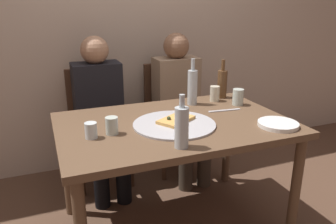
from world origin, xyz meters
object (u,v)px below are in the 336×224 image
guest_in_beanie (180,99)px  water_bottle (192,87)px  plate_stack (278,124)px  table_knife (225,110)px  wine_bottle (222,83)px  tumbler_far (112,126)px  chair_left (98,118)px  guest_in_sweater (101,108)px  pizza_slice_last (176,119)px  tumbler_near (215,94)px  chair_right (173,109)px  beer_bottle (182,127)px  pizza_tray (174,124)px  short_glass (91,130)px  wine_glass (238,97)px  dining_table (174,134)px

guest_in_beanie → water_bottle: bearing=77.9°
plate_stack → table_knife: bearing=111.5°
wine_bottle → tumbler_far: wine_bottle is taller
chair_left → guest_in_sweater: size_ratio=0.77×
pizza_slice_last → plate_stack: (0.53, -0.26, -0.01)m
pizza_slice_last → plate_stack: pizza_slice_last is taller
pizza_slice_last → guest_in_beanie: bearing=64.7°
water_bottle → plate_stack: bearing=-64.3°
tumbler_near → guest_in_sweater: (-0.75, 0.40, -0.14)m
plate_stack → chair_right: 1.17m
tumbler_near → guest_in_beanie: size_ratio=0.09×
tumbler_near → plate_stack: tumbler_near is taller
beer_bottle → guest_in_beanie: guest_in_beanie is taller
pizza_tray → plate_stack: plate_stack is taller
table_knife → guest_in_sweater: guest_in_sweater is taller
wine_bottle → plate_stack: bearing=-90.2°
table_knife → guest_in_beanie: (-0.05, 0.62, -0.09)m
tumbler_far → pizza_tray: bearing=-0.3°
beer_bottle → guest_in_beanie: size_ratio=0.23×
tumbler_near → table_knife: (-0.05, -0.23, -0.05)m
water_bottle → tumbler_near: (0.18, 0.01, -0.07)m
pizza_slice_last → chair_left: 0.95m
pizza_slice_last → short_glass: short_glass is taller
chair_left → chair_right: same height
beer_bottle → table_knife: beer_bottle is taller
short_glass → chair_left: chair_left is taller
wine_bottle → water_bottle: size_ratio=0.89×
tumbler_near → wine_glass: 0.18m
short_glass → chair_left: bearing=78.7°
wine_bottle → table_knife: 0.34m
tumbler_near → chair_left: 0.97m
table_knife → plate_stack: bearing=117.1°
guest_in_sweater → short_glass: bearing=76.5°
short_glass → chair_left: (0.18, 0.91, -0.25)m
tumbler_far → wine_glass: bearing=12.8°
wine_glass → table_knife: bearing=-151.1°
table_knife → dining_table: bearing=16.3°
tumbler_far → table_knife: bearing=9.2°
tumbler_near → wine_bottle: bearing=32.7°
guest_in_sweater → wine_bottle: bearing=158.2°
chair_right → tumbler_far: bearing=51.1°
tumbler_far → tumbler_near: bearing=23.2°
pizza_slice_last → tumbler_near: bearing=36.5°
beer_bottle → wine_glass: (0.64, 0.50, -0.05)m
pizza_tray → pizza_slice_last: size_ratio=1.87×
plate_stack → pizza_slice_last: bearing=153.6°
wine_bottle → wine_glass: bearing=-87.2°
beer_bottle → chair_right: bearing=69.5°
pizza_slice_last → short_glass: bearing=-174.8°
short_glass → pizza_tray: bearing=1.8°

